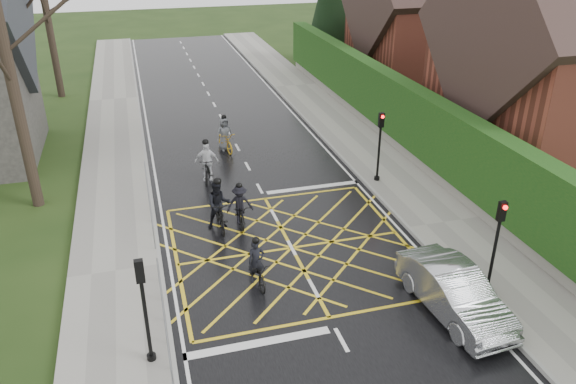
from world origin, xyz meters
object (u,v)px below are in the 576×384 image
cyclist_front (207,165)px  cyclist_lead (225,138)px  cyclist_rear (257,268)px  cyclist_back (219,209)px  cyclist_mid (240,209)px  car (454,292)px

cyclist_front → cyclist_lead: (1.37, 3.34, -0.07)m
cyclist_rear → cyclist_back: 3.89m
cyclist_mid → cyclist_lead: size_ratio=0.89×
cyclist_front → cyclist_mid: bearing=-68.0°
cyclist_rear → cyclist_lead: size_ratio=0.87×
cyclist_mid → cyclist_lead: (0.74, 7.55, 0.02)m
cyclist_back → cyclist_mid: bearing=10.0°
cyclist_back → car: cyclist_back is taller
cyclist_rear → car: 6.02m
cyclist_rear → cyclist_mid: bearing=82.3°
cyclist_front → car: cyclist_front is taller
cyclist_rear → car: cyclist_rear is taller
cyclist_mid → cyclist_rear: bearing=-89.8°
cyclist_back → car: bearing=-49.3°
cyclist_front → cyclist_lead: bearing=81.0°
cyclist_rear → cyclist_lead: (1.00, 11.52, 0.11)m
cyclist_mid → cyclist_front: (-0.63, 4.21, 0.10)m
cyclist_lead → cyclist_back: bearing=-112.3°
cyclist_rear → cyclist_lead: 11.56m
cyclist_rear → cyclist_front: 8.19m
cyclist_mid → car: 8.56m
cyclist_rear → car: size_ratio=0.40×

